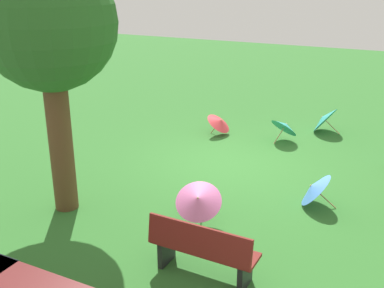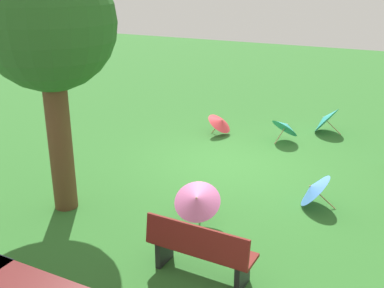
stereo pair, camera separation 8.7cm
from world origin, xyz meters
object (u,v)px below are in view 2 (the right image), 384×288
Objects in this scene: parasol_pink_0 at (197,200)px; parasol_red_0 at (221,122)px; shade_tree at (48,27)px; park_bench at (200,249)px; parasol_teal_0 at (286,126)px; parasol_teal_1 at (325,119)px; parasol_blue_1 at (313,188)px.

parasol_red_0 is (1.62, -4.63, -0.09)m from parasol_pink_0.
shade_tree is at bearing 80.43° from parasol_red_0.
park_bench is 1.57m from parasol_pink_0.
shade_tree is 4.61× the size of parasol_pink_0.
shade_tree is 4.65× the size of parasol_teal_0.
parasol_teal_0 is at bearing -171.25° from parasol_red_0.
shade_tree reaches higher than parasol_red_0.
shade_tree is 4.73× the size of parasol_teal_1.
parasol_red_0 is at bearing -99.57° from shade_tree.
parasol_red_0 is at bearing -68.60° from park_bench.
shade_tree is at bearing 27.66° from parasol_blue_1.
park_bench reaches higher than parasol_teal_1.
shade_tree is (3.24, -0.80, 2.88)m from park_bench.
shade_tree is at bearing 64.37° from parasol_teal_0.
parasol_teal_0 is at bearing -91.59° from parasol_pink_0.
parasol_teal_1 is 0.97× the size of parasol_pink_0.
shade_tree is at bearing 63.43° from parasol_teal_1.
park_bench reaches higher than parasol_teal_0.
parasol_blue_1 is at bearing 99.63° from parasol_teal_1.
park_bench is 3.11m from parasol_blue_1.
shade_tree is 6.07m from parasol_red_0.
parasol_teal_0 is 3.64m from parasol_blue_1.
parasol_pink_0 reaches higher than parasol_red_0.
park_bench is 1.62× the size of parasol_pink_0.
parasol_teal_1 reaches higher than parasol_red_0.
parasol_blue_1 is at bearing -152.34° from shade_tree.
parasol_red_0 is (2.49, 1.53, -0.02)m from parasol_teal_1.
parasol_teal_1 reaches higher than parasol_blue_1.
parasol_blue_1 reaches higher than parasol_red_0.
parasol_pink_0 is (-2.50, -0.58, -2.88)m from shade_tree.
parasol_teal_1 reaches higher than parasol_teal_0.
parasol_red_0 is 4.46m from parasol_blue_1.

